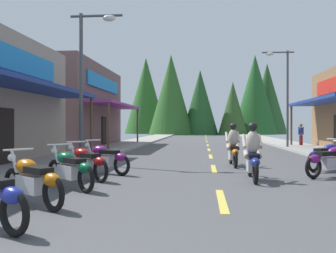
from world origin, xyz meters
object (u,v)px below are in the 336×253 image
pedestrian_browsing (301,134)px  streetlamp_right (283,85)px  motorcycle_parked_left_3 (86,162)px  motorcycle_parked_left_4 (105,158)px  motorcycle_parked_right_4 (330,160)px  rider_cruising_lead (253,156)px  rider_cruising_trailing (233,148)px  streetlamp_left (89,65)px  motorcycle_parked_right_5 (326,156)px  motorcycle_parked_left_1 (32,180)px  motorcycle_parked_left_2 (70,168)px

pedestrian_browsing → streetlamp_right: bearing=102.0°
streetlamp_right → motorcycle_parked_left_3: streetlamp_right is taller
motorcycle_parked_left_3 → motorcycle_parked_left_4: size_ratio=0.89×
motorcycle_parked_right_4 → rider_cruising_lead: 2.49m
motorcycle_parked_left_4 → rider_cruising_trailing: 4.85m
streetlamp_left → rider_cruising_lead: (5.66, -3.79, -3.12)m
motorcycle_parked_left_3 → motorcycle_parked_left_4: 1.33m
streetlamp_left → motorcycle_parked_right_5: streetlamp_left is taller
streetlamp_left → streetlamp_right: bearing=48.7°
rider_cruising_lead → pedestrian_browsing: (5.42, 16.73, 0.26)m
motorcycle_parked_right_5 → motorcycle_parked_left_1: 9.51m
streetlamp_left → motorcycle_parked_left_2: bearing=-77.5°
rider_cruising_trailing → pedestrian_browsing: pedestrian_browsing is taller
rider_cruising_lead → rider_cruising_trailing: 3.62m
motorcycle_parked_left_1 → motorcycle_parked_left_2: (0.05, 1.89, 0.00)m
motorcycle_parked_left_3 → motorcycle_parked_right_4: bearing=-128.4°
motorcycle_parked_right_5 → pedestrian_browsing: 14.47m
motorcycle_parked_right_4 → streetlamp_left: bearing=124.9°
streetlamp_left → rider_cruising_trailing: size_ratio=2.68×
streetlamp_left → rider_cruising_lead: streetlamp_left is taller
motorcycle_parked_right_4 → motorcycle_parked_right_5: 1.67m
streetlamp_left → motorcycle_parked_left_3: 5.38m
rider_cruising_lead → motorcycle_parked_left_1: bearing=131.2°
motorcycle_parked_left_3 → rider_cruising_lead: 4.52m
streetlamp_right → motorcycle_parked_left_4: 16.14m
streetlamp_right → rider_cruising_lead: streetlamp_right is taller
motorcycle_parked_left_2 → rider_cruising_lead: 4.79m
motorcycle_parked_left_2 → motorcycle_parked_left_3: bearing=-44.2°
streetlamp_right → pedestrian_browsing: 4.19m
motorcycle_parked_right_4 → motorcycle_parked_left_3: bearing=154.9°
streetlamp_left → motorcycle_parked_left_2: size_ratio=3.49×
motorcycle_parked_right_5 → pedestrian_browsing: size_ratio=1.06×
motorcycle_parked_right_4 → motorcycle_parked_left_1: bearing=179.0°
streetlamp_left → pedestrian_browsing: streetlamp_left is taller
motorcycle_parked_left_3 → rider_cruising_lead: (4.51, 0.32, 0.17)m
streetlamp_left → motorcycle_parked_right_4: (7.98, -2.89, -3.29)m
motorcycle_parked_left_2 → motorcycle_parked_left_4: bearing=-49.5°
motorcycle_parked_left_4 → rider_cruising_lead: size_ratio=0.87×
motorcycle_parked_left_1 → rider_cruising_trailing: rider_cruising_trailing is taller
streetlamp_right → motorcycle_parked_left_3: (-8.26, -14.83, -3.56)m
motorcycle_parked_left_2 → rider_cruising_trailing: size_ratio=0.77×
motorcycle_parked_right_5 → motorcycle_parked_left_4: (-7.04, -1.53, 0.00)m
pedestrian_browsing → rider_cruising_trailing: bearing=115.7°
rider_cruising_lead → rider_cruising_trailing: size_ratio=1.00×
motorcycle_parked_right_5 → pedestrian_browsing: bearing=37.8°
streetlamp_right → motorcycle_parked_right_4: streetlamp_right is taller
streetlamp_left → pedestrian_browsing: bearing=49.4°
motorcycle_parked_left_2 → motorcycle_parked_left_4: 2.82m
motorcycle_parked_left_1 → pedestrian_browsing: bearing=-78.5°
motorcycle_parked_left_2 → motorcycle_parked_left_3: 1.51m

